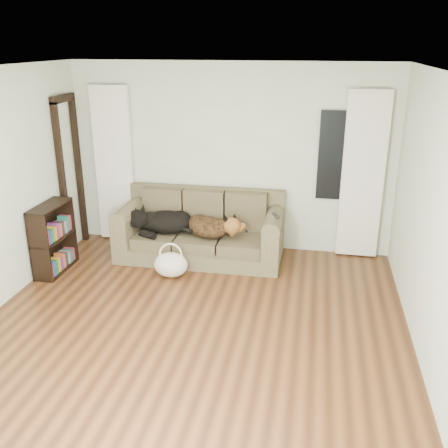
% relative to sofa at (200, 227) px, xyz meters
% --- Properties ---
extents(floor, '(5.00, 5.00, 0.00)m').
position_rel_sofa_xyz_m(floor, '(0.33, -1.97, -0.45)').
color(floor, '#3B2211').
rests_on(floor, ground).
extents(ceiling, '(5.00, 5.00, 0.00)m').
position_rel_sofa_xyz_m(ceiling, '(0.33, -1.97, 2.15)').
color(ceiling, white).
rests_on(ceiling, ground).
extents(wall_back, '(4.50, 0.04, 2.60)m').
position_rel_sofa_xyz_m(wall_back, '(0.33, 0.53, 0.85)').
color(wall_back, silver).
rests_on(wall_back, ground).
extents(wall_right, '(0.04, 5.00, 2.60)m').
position_rel_sofa_xyz_m(wall_right, '(2.58, -1.97, 0.85)').
color(wall_right, silver).
rests_on(wall_right, ground).
extents(curtain_left, '(0.55, 0.08, 2.25)m').
position_rel_sofa_xyz_m(curtain_left, '(-1.37, 0.45, 0.70)').
color(curtain_left, white).
rests_on(curtain_left, ground).
extents(curtain_right, '(0.55, 0.08, 2.25)m').
position_rel_sofa_xyz_m(curtain_right, '(2.13, 0.45, 0.70)').
color(curtain_right, white).
rests_on(curtain_right, ground).
extents(window_pane, '(0.50, 0.03, 1.20)m').
position_rel_sofa_xyz_m(window_pane, '(1.78, 0.50, 0.95)').
color(window_pane, black).
rests_on(window_pane, wall_back).
extents(door_casing, '(0.07, 0.60, 2.10)m').
position_rel_sofa_xyz_m(door_casing, '(-1.87, 0.07, 0.60)').
color(door_casing, black).
rests_on(door_casing, ground).
extents(sofa, '(2.23, 0.96, 0.91)m').
position_rel_sofa_xyz_m(sofa, '(0.00, 0.00, 0.00)').
color(sofa, '#4C4134').
rests_on(sofa, floor).
extents(dog_black_lab, '(0.72, 0.50, 0.30)m').
position_rel_sofa_xyz_m(dog_black_lab, '(-0.51, -0.03, 0.03)').
color(dog_black_lab, black).
rests_on(dog_black_lab, sofa).
extents(dog_shepherd, '(0.79, 0.73, 0.29)m').
position_rel_sofa_xyz_m(dog_shepherd, '(0.16, -0.07, 0.04)').
color(dog_shepherd, black).
rests_on(dog_shepherd, sofa).
extents(tv_remote, '(0.13, 0.20, 0.02)m').
position_rel_sofa_xyz_m(tv_remote, '(1.04, -0.14, 0.28)').
color(tv_remote, black).
rests_on(tv_remote, sofa).
extents(tote_bag, '(0.52, 0.46, 0.32)m').
position_rel_sofa_xyz_m(tote_bag, '(-0.23, -0.66, -0.29)').
color(tote_bag, silver).
rests_on(tote_bag, floor).
extents(bookshelf, '(0.35, 0.75, 0.90)m').
position_rel_sofa_xyz_m(bookshelf, '(-1.76, -0.76, 0.05)').
color(bookshelf, black).
rests_on(bookshelf, floor).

